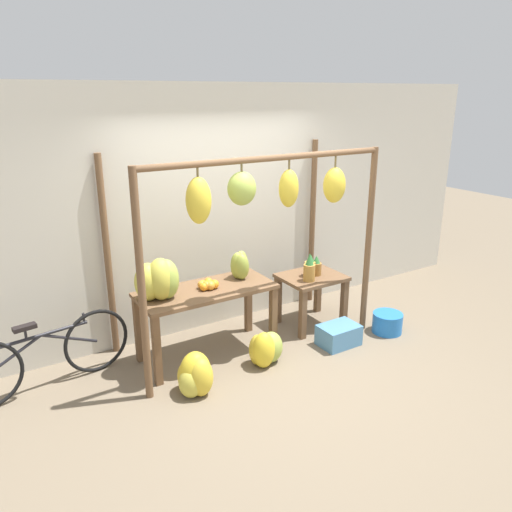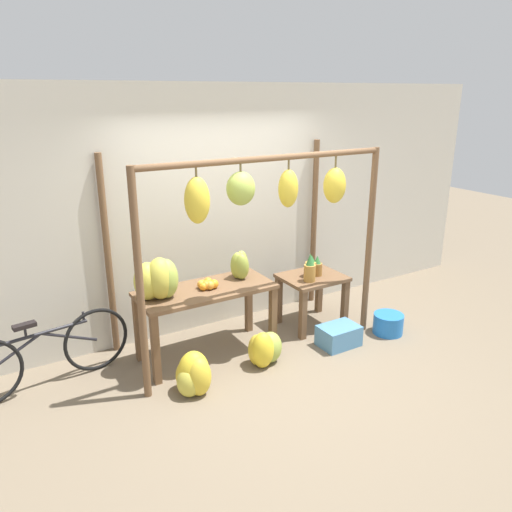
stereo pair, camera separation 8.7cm
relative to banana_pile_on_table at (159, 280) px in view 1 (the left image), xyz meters
name	(u,v)px [view 1 (the left image)]	position (x,y,z in m)	size (l,w,h in m)	color
ground_plane	(288,373)	(1.02, -0.76, -0.96)	(20.00, 20.00, 0.00)	#756651
shop_wall_back	(217,209)	(1.02, 0.70, 0.44)	(8.00, 0.08, 2.80)	beige
stall_awning	(259,210)	(0.99, -0.24, 0.62)	(2.73, 1.18, 2.14)	brown
display_table_main	(206,300)	(0.50, 0.00, -0.33)	(1.43, 0.62, 0.76)	brown
display_table_side	(311,287)	(1.89, 0.01, -0.48)	(0.72, 0.60, 0.63)	brown
banana_pile_on_table	(159,280)	(0.00, 0.00, 0.00)	(0.52, 0.44, 0.42)	#9EB247
orange_pile	(207,285)	(0.51, -0.01, -0.15)	(0.21, 0.19, 0.10)	orange
pineapple_cluster	(311,268)	(1.85, -0.03, -0.21)	(0.32, 0.26, 0.33)	#B27F38
banana_pile_ground_left	(196,376)	(0.08, -0.59, -0.78)	(0.41, 0.38, 0.42)	gold
banana_pile_ground_right	(265,349)	(0.91, -0.50, -0.78)	(0.43, 0.33, 0.39)	#9EB247
fruit_crate_white	(339,335)	(1.84, -0.57, -0.85)	(0.44, 0.31, 0.23)	#4C84B2
blue_bucket	(387,323)	(2.53, -0.64, -0.84)	(0.35, 0.35, 0.24)	blue
parked_bicycle	(44,356)	(-1.09, 0.22, -0.62)	(1.67, 0.29, 0.70)	black
papaya_pile	(240,265)	(0.96, 0.08, -0.05)	(0.27, 0.29, 0.30)	#93A33D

